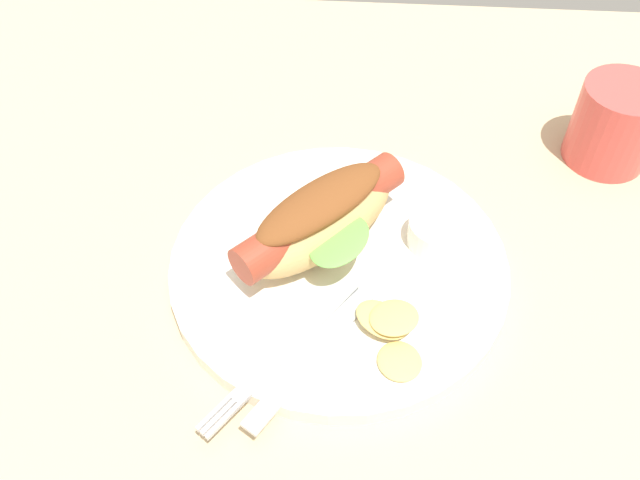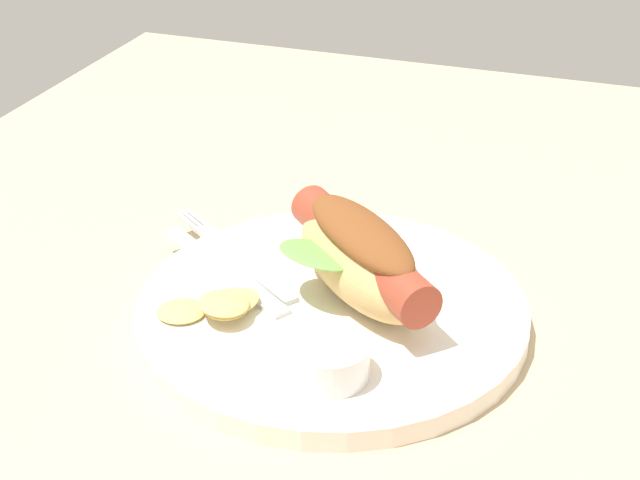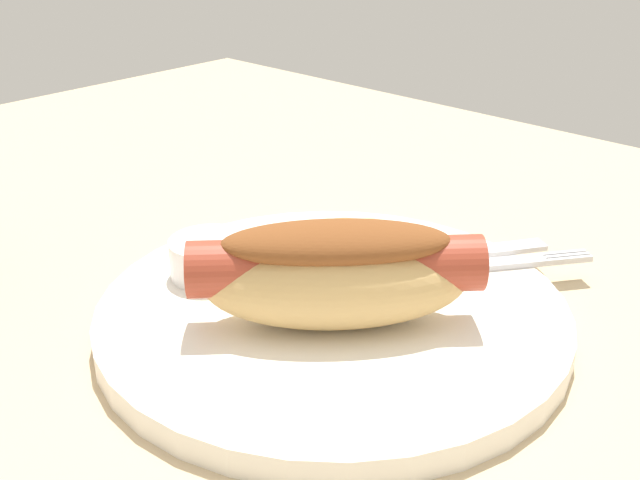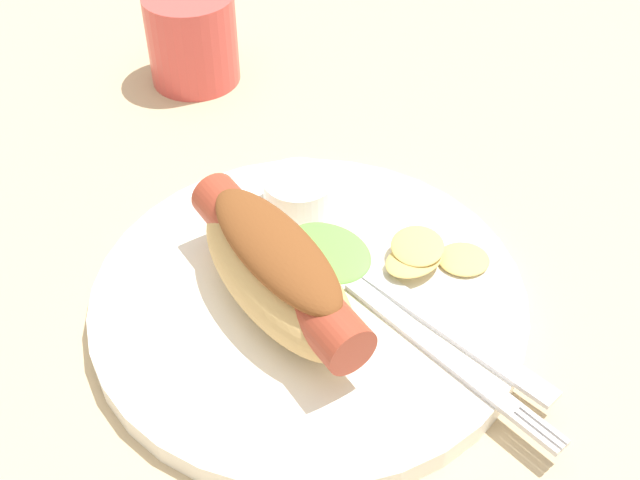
% 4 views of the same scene
% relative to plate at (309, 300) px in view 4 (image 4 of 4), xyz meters
% --- Properties ---
extents(ground_plane, '(1.20, 0.90, 0.02)m').
position_rel_plate_xyz_m(ground_plane, '(-0.03, 0.01, -0.02)').
color(ground_plane, tan).
extents(plate, '(0.28, 0.28, 0.02)m').
position_rel_plate_xyz_m(plate, '(0.00, 0.00, 0.00)').
color(plate, white).
rests_on(plate, ground_plane).
extents(hot_dog, '(0.15, 0.15, 0.06)m').
position_rel_plate_xyz_m(hot_dog, '(0.02, -0.02, 0.04)').
color(hot_dog, tan).
rests_on(hot_dog, plate).
extents(sauce_ramekin, '(0.05, 0.05, 0.02)m').
position_rel_plate_xyz_m(sauce_ramekin, '(-0.08, -0.03, 0.02)').
color(sauce_ramekin, white).
rests_on(sauce_ramekin, plate).
extents(fork, '(0.11, 0.14, 0.00)m').
position_rel_plate_xyz_m(fork, '(0.03, 0.09, 0.01)').
color(fork, silver).
rests_on(fork, plate).
extents(knife, '(0.09, 0.14, 0.00)m').
position_rel_plate_xyz_m(knife, '(0.01, 0.09, 0.01)').
color(knife, silver).
rests_on(knife, plate).
extents(chips_pile, '(0.06, 0.08, 0.02)m').
position_rel_plate_xyz_m(chips_pile, '(-0.04, 0.07, 0.02)').
color(chips_pile, '#DEBD67').
rests_on(chips_pile, plate).
extents(drinking_cup, '(0.08, 0.08, 0.08)m').
position_rel_plate_xyz_m(drinking_cup, '(-0.25, -0.16, 0.03)').
color(drinking_cup, '#D84C47').
rests_on(drinking_cup, ground_plane).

